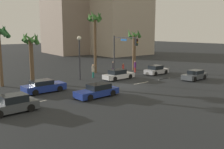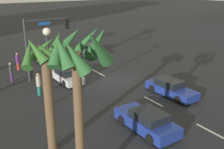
% 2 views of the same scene
% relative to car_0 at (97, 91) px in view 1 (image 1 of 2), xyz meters
% --- Properties ---
extents(ground_plane, '(220.00, 220.00, 0.00)m').
position_rel_car_0_xyz_m(ground_plane, '(5.66, 2.05, -0.61)').
color(ground_plane, '#232628').
extents(lane_stripe_1, '(2.33, 0.14, 0.01)m').
position_rel_car_0_xyz_m(lane_stripe_1, '(-5.69, 2.05, -0.60)').
color(lane_stripe_1, silver).
rests_on(lane_stripe_1, ground_plane).
extents(lane_stripe_2, '(2.09, 0.14, 0.01)m').
position_rel_car_0_xyz_m(lane_stripe_2, '(-0.23, 2.05, -0.60)').
color(lane_stripe_2, silver).
rests_on(lane_stripe_2, ground_plane).
extents(lane_stripe_3, '(2.56, 0.14, 0.01)m').
position_rel_car_0_xyz_m(lane_stripe_3, '(8.37, 2.05, -0.60)').
color(lane_stripe_3, silver).
rests_on(lane_stripe_3, ground_plane).
extents(lane_stripe_4, '(2.47, 0.14, 0.01)m').
position_rel_car_0_xyz_m(lane_stripe_4, '(12.89, 2.05, -0.60)').
color(lane_stripe_4, silver).
rests_on(lane_stripe_4, ground_plane).
extents(lane_stripe_5, '(2.07, 0.14, 0.01)m').
position_rel_car_0_xyz_m(lane_stripe_5, '(12.87, 2.05, -0.60)').
color(lane_stripe_5, silver).
rests_on(lane_stripe_5, ground_plane).
extents(lane_stripe_6, '(1.80, 0.14, 0.01)m').
position_rel_car_0_xyz_m(lane_stripe_6, '(20.62, 2.05, -0.60)').
color(lane_stripe_6, silver).
rests_on(lane_stripe_6, ground_plane).
extents(car_0, '(4.65, 1.91, 1.31)m').
position_rel_car_0_xyz_m(car_0, '(0.00, 0.00, 0.00)').
color(car_0, navy).
rests_on(car_0, ground_plane).
extents(car_1, '(4.64, 1.89, 1.35)m').
position_rel_car_0_xyz_m(car_1, '(7.84, 5.87, 0.01)').
color(car_1, silver).
rests_on(car_1, ground_plane).
extents(car_2, '(4.14, 1.93, 1.29)m').
position_rel_car_0_xyz_m(car_2, '(15.64, -0.92, -0.01)').
color(car_2, '#474C51').
rests_on(car_2, ground_plane).
extents(car_3, '(4.52, 2.00, 1.34)m').
position_rel_car_0_xyz_m(car_3, '(-3.29, 5.30, 0.02)').
color(car_3, navy).
rests_on(car_3, ground_plane).
extents(car_4, '(4.12, 2.01, 1.44)m').
position_rel_car_0_xyz_m(car_4, '(-8.23, 0.41, 0.05)').
color(car_4, '#474C51').
rests_on(car_4, ground_plane).
extents(car_5, '(4.05, 1.95, 1.39)m').
position_rel_car_0_xyz_m(car_5, '(14.96, 5.27, 0.03)').
color(car_5, '#B7B7BC').
rests_on(car_5, ground_plane).
extents(traffic_signal, '(0.65, 4.58, 5.85)m').
position_rel_car_0_xyz_m(traffic_signal, '(9.67, 7.24, 3.36)').
color(traffic_signal, '#38383D').
rests_on(traffic_signal, ground_plane).
extents(streetlamp, '(0.56, 0.56, 5.86)m').
position_rel_car_0_xyz_m(streetlamp, '(3.58, 8.91, 3.53)').
color(streetlamp, '#2D2D33').
rests_on(streetlamp, ground_plane).
extents(pedestrian_0, '(0.39, 0.39, 1.87)m').
position_rel_car_0_xyz_m(pedestrian_0, '(10.43, 10.20, 0.40)').
color(pedestrian_0, '#59266B').
rests_on(pedestrian_0, ground_plane).
extents(pedestrian_1, '(0.53, 0.53, 1.91)m').
position_rel_car_0_xyz_m(pedestrian_1, '(5.91, 9.10, 0.40)').
color(pedestrian_1, '#1E7266').
rests_on(pedestrian_1, ground_plane).
extents(pedestrian_2, '(0.32, 0.32, 1.72)m').
position_rel_car_0_xyz_m(pedestrian_2, '(10.81, 8.22, 0.31)').
color(pedestrian_2, '#333338').
rests_on(pedestrian_2, ground_plane).
extents(pedestrian_3, '(0.46, 0.46, 1.85)m').
position_rel_car_0_xyz_m(pedestrian_3, '(13.79, 8.70, 0.37)').
color(pedestrian_3, '#BF3833').
rests_on(pedestrian_3, ground_plane).
extents(palm_tree_1, '(2.38, 2.57, 6.54)m').
position_rel_car_0_xyz_m(palm_tree_1, '(-2.14, 11.10, 4.08)').
color(palm_tree_1, brown).
rests_on(palm_tree_1, ground_plane).
extents(palm_tree_2, '(2.46, 2.40, 9.64)m').
position_rel_car_0_xyz_m(palm_tree_2, '(8.49, 12.20, 6.73)').
color(palm_tree_2, brown).
rests_on(palm_tree_2, ground_plane).
extents(palm_tree_3, '(2.47, 2.49, 7.00)m').
position_rel_car_0_xyz_m(palm_tree_3, '(15.29, 10.54, 4.07)').
color(palm_tree_3, brown).
rests_on(palm_tree_3, ground_plane).
extents(building_1, '(20.16, 17.77, 23.32)m').
position_rel_car_0_xyz_m(building_1, '(27.50, 46.33, 11.06)').
color(building_1, gray).
rests_on(building_1, ground_plane).
extents(building_2, '(15.29, 17.43, 28.38)m').
position_rel_car_0_xyz_m(building_2, '(32.82, 36.57, 13.58)').
color(building_2, '#B2A38E').
rests_on(building_2, ground_plane).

